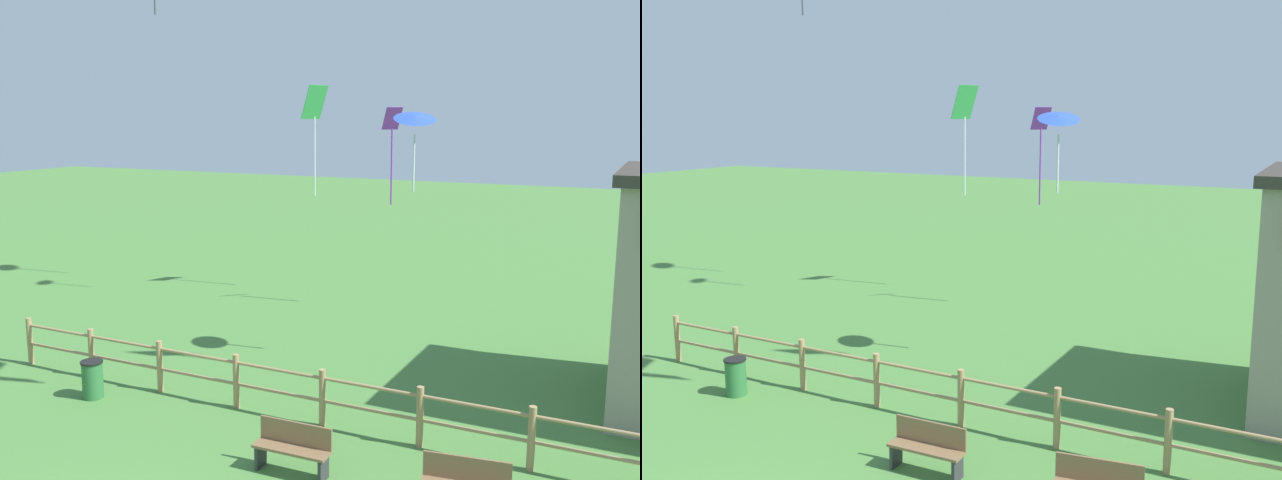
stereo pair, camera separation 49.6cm
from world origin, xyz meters
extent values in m
cylinder|color=#9E7F56|center=(-7.32, 6.09, 0.61)|extent=(0.14, 0.14, 1.22)
cylinder|color=#9E7F56|center=(-5.23, 6.09, 0.61)|extent=(0.14, 0.14, 1.22)
cylinder|color=#9E7F56|center=(-3.14, 6.09, 0.61)|extent=(0.14, 0.14, 1.22)
cylinder|color=#9E7F56|center=(-1.05, 6.09, 0.61)|extent=(0.14, 0.14, 1.22)
cylinder|color=#9E7F56|center=(1.05, 6.09, 0.61)|extent=(0.14, 0.14, 1.22)
cylinder|color=#9E7F56|center=(3.14, 6.09, 0.61)|extent=(0.14, 0.14, 1.22)
cylinder|color=#9E7F56|center=(5.23, 6.09, 0.61)|extent=(0.14, 0.14, 1.22)
cylinder|color=#9E7F56|center=(0.00, 6.09, 1.04)|extent=(14.65, 0.07, 0.07)
cylinder|color=#9E7F56|center=(0.00, 6.09, 0.55)|extent=(14.65, 0.07, 0.07)
cube|color=brown|center=(1.43, 4.06, 0.47)|extent=(1.43, 0.44, 0.05)
cube|color=brown|center=(1.43, 4.24, 0.70)|extent=(1.42, 0.08, 0.42)
cube|color=#2D2D33|center=(0.80, 4.04, 0.22)|extent=(0.07, 0.36, 0.44)
cube|color=#2D2D33|center=(2.06, 4.08, 0.22)|extent=(0.07, 0.36, 0.44)
cube|color=brown|center=(4.53, 4.31, 0.70)|extent=(1.41, 0.25, 0.42)
cylinder|color=#2D6B38|center=(-4.28, 5.12, 0.41)|extent=(0.47, 0.47, 0.82)
cylinder|color=black|center=(-4.28, 5.12, 0.84)|extent=(0.50, 0.50, 0.04)
cube|color=purple|center=(-0.94, 15.11, 6.22)|extent=(0.66, 0.67, 0.70)
cylinder|color=purple|center=(-0.94, 15.11, 4.70)|extent=(0.05, 0.05, 2.43)
cube|color=green|center=(-4.22, 16.18, 6.77)|extent=(0.76, 1.00, 1.16)
cylinder|color=white|center=(-4.22, 16.18, 4.89)|extent=(0.05, 0.05, 2.77)
cone|color=blue|center=(1.44, 10.34, 6.28)|extent=(1.38, 1.36, 0.41)
cylinder|color=silver|center=(1.44, 10.34, 5.16)|extent=(0.05, 0.05, 1.41)
camera|label=1|loc=(7.15, -6.30, 6.33)|focal=40.00mm
camera|label=2|loc=(7.59, -6.08, 6.33)|focal=40.00mm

